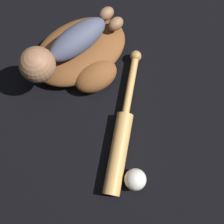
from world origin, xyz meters
TOP-DOWN VIEW (x-y plane):
  - ground_plane at (0.00, 0.00)m, footprint 6.00×6.00m
  - baseball_glove at (-0.01, -0.01)m, footprint 0.37×0.31m
  - baby_figure at (0.04, -0.01)m, footprint 0.37×0.19m
  - baseball_bat at (-0.03, 0.30)m, footprint 0.30×0.43m
  - baseball at (-0.02, 0.44)m, footprint 0.07×0.07m

SIDE VIEW (x-z plane):
  - ground_plane at x=0.00m, z-range 0.00..0.00m
  - baseball_bat at x=-0.03m, z-range 0.00..0.05m
  - baseball at x=-0.02m, z-range 0.00..0.07m
  - baseball_glove at x=-0.01m, z-range 0.00..0.08m
  - baby_figure at x=0.04m, z-range 0.07..0.18m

